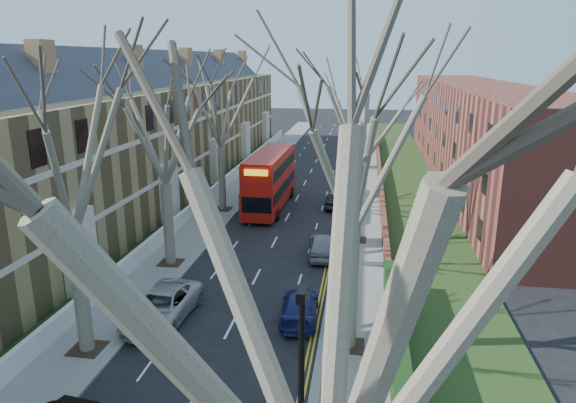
% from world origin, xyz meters
% --- Properties ---
extents(pavement_left, '(3.00, 102.00, 0.12)m').
position_xyz_m(pavement_left, '(-6.00, 39.00, 0.06)').
color(pavement_left, slate).
rests_on(pavement_left, ground).
extents(pavement_right, '(3.00, 102.00, 0.12)m').
position_xyz_m(pavement_right, '(6.00, 39.00, 0.06)').
color(pavement_right, slate).
rests_on(pavement_right, ground).
extents(terrace_left, '(9.70, 78.00, 13.60)m').
position_xyz_m(terrace_left, '(-13.65, 31.00, 5.53)').
color(terrace_left, '#977F4D').
rests_on(terrace_left, ground).
extents(flats_right, '(13.97, 54.00, 10.00)m').
position_xyz_m(flats_right, '(17.46, 43.00, 4.98)').
color(flats_right, brown).
rests_on(flats_right, ground).
extents(front_wall_left, '(0.30, 78.00, 1.00)m').
position_xyz_m(front_wall_left, '(-7.65, 31.00, 0.62)').
color(front_wall_left, white).
rests_on(front_wall_left, ground).
extents(grass_verge_right, '(6.00, 102.00, 0.06)m').
position_xyz_m(grass_verge_right, '(10.50, 39.00, 0.15)').
color(grass_verge_right, '#213C15').
rests_on(grass_verge_right, ground).
extents(tree_left_mid, '(10.50, 10.50, 14.71)m').
position_xyz_m(tree_left_mid, '(-5.70, 6.00, 9.56)').
color(tree_left_mid, brown).
rests_on(tree_left_mid, ground).
extents(tree_left_far, '(10.15, 10.15, 14.22)m').
position_xyz_m(tree_left_far, '(-5.70, 16.00, 9.24)').
color(tree_left_far, brown).
rests_on(tree_left_far, ground).
extents(tree_left_dist, '(10.50, 10.50, 14.71)m').
position_xyz_m(tree_left_dist, '(-5.70, 28.00, 9.56)').
color(tree_left_dist, brown).
rests_on(tree_left_dist, ground).
extents(tree_right_near, '(10.85, 10.85, 15.20)m').
position_xyz_m(tree_right_near, '(5.70, -6.00, 9.86)').
color(tree_right_near, brown).
rests_on(tree_right_near, ground).
extents(tree_right_mid, '(10.50, 10.50, 14.71)m').
position_xyz_m(tree_right_mid, '(5.70, 8.00, 9.56)').
color(tree_right_mid, brown).
rests_on(tree_right_mid, ground).
extents(tree_right_far, '(10.15, 10.15, 14.22)m').
position_xyz_m(tree_right_far, '(5.70, 22.00, 9.24)').
color(tree_right_far, brown).
rests_on(tree_right_far, ground).
extents(double_decker_bus, '(3.00, 11.33, 4.71)m').
position_xyz_m(double_decker_bus, '(-1.88, 29.56, 2.32)').
color(double_decker_bus, '#A6130B').
rests_on(double_decker_bus, ground).
extents(car_left_far, '(2.85, 5.63, 1.53)m').
position_xyz_m(car_left_far, '(-3.48, 9.18, 0.76)').
color(car_left_far, '#A9A8AE').
rests_on(car_left_far, ground).
extents(car_right_near, '(2.09, 4.55, 1.29)m').
position_xyz_m(car_right_near, '(3.19, 10.37, 0.64)').
color(car_right_near, navy).
rests_on(car_right_near, ground).
extents(car_right_mid, '(2.17, 4.55, 1.50)m').
position_xyz_m(car_right_mid, '(3.54, 18.89, 0.75)').
color(car_right_mid, gray).
rests_on(car_right_mid, ground).
extents(car_right_far, '(1.60, 4.01, 1.30)m').
position_xyz_m(car_right_far, '(3.70, 30.38, 0.65)').
color(car_right_far, black).
rests_on(car_right_far, ground).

